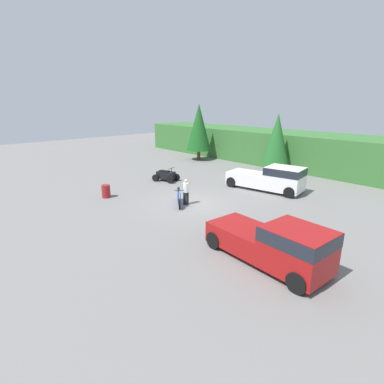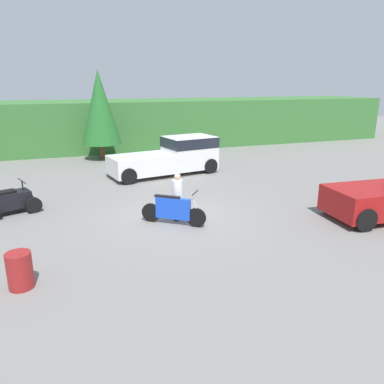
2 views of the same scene
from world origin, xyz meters
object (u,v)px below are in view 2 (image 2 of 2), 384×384
at_px(quad_atv, 9,202).
at_px(rider_person, 178,195).
at_px(dirt_bike, 173,210).
at_px(steel_barrel, 20,270).
at_px(pickup_truck_second, 173,155).

distance_m(quad_atv, rider_person, 6.26).
distance_m(dirt_bike, steel_barrel, 5.30).
bearing_deg(rider_person, quad_atv, -152.05).
bearing_deg(dirt_bike, rider_person, 90.39).
relative_size(pickup_truck_second, dirt_bike, 3.10).
bearing_deg(quad_atv, pickup_truck_second, 7.45).
bearing_deg(pickup_truck_second, quad_atv, -162.18).
distance_m(pickup_truck_second, rider_person, 6.97).
distance_m(quad_atv, steel_barrel, 5.85).
xyz_separation_m(dirt_bike, rider_person, (0.27, 0.36, 0.41)).
bearing_deg(steel_barrel, quad_atv, 97.96).
relative_size(dirt_bike, rider_person, 1.13).
distance_m(pickup_truck_second, quad_atv, 8.53).
bearing_deg(pickup_truck_second, steel_barrel, -134.61).
xyz_separation_m(dirt_bike, steel_barrel, (-4.55, -2.73, -0.05)).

